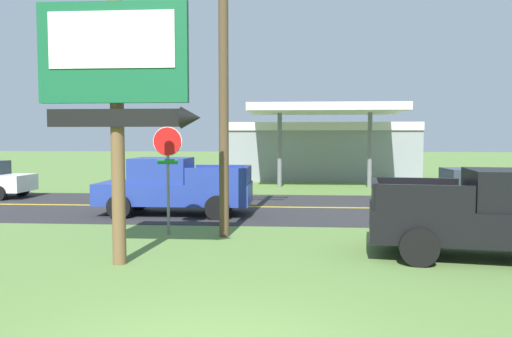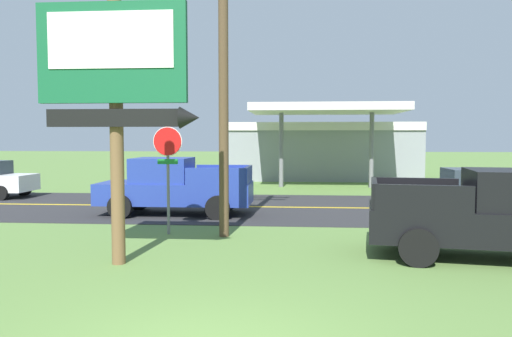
% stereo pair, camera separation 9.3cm
% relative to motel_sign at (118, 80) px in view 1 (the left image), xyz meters
% --- Properties ---
extents(road_asphalt, '(140.00, 8.00, 0.02)m').
position_rel_motel_sign_xyz_m(road_asphalt, '(2.55, 8.67, -3.81)').
color(road_asphalt, '#2B2B2D').
rests_on(road_asphalt, ground).
extents(road_centre_line, '(126.00, 0.20, 0.01)m').
position_rel_motel_sign_xyz_m(road_centre_line, '(2.55, 8.67, -3.80)').
color(road_centre_line, gold).
rests_on(road_centre_line, road_asphalt).
extents(motel_sign, '(3.31, 0.54, 5.66)m').
position_rel_motel_sign_xyz_m(motel_sign, '(0.00, 0.00, 0.00)').
color(motel_sign, brown).
rests_on(motel_sign, ground).
extents(stop_sign, '(0.80, 0.08, 2.95)m').
position_rel_motel_sign_xyz_m(stop_sign, '(0.16, 3.31, -1.80)').
color(stop_sign, slate).
rests_on(stop_sign, ground).
extents(utility_pole, '(1.72, 0.26, 9.33)m').
position_rel_motel_sign_xyz_m(utility_pole, '(1.73, 3.14, 1.12)').
color(utility_pole, brown).
rests_on(utility_pole, ground).
extents(gas_station, '(12.00, 11.50, 4.40)m').
position_rel_motel_sign_xyz_m(gas_station, '(5.29, 22.20, -1.88)').
color(gas_station, gray).
rests_on(gas_station, ground).
extents(pickup_black_parked_on_lawn, '(5.43, 2.82, 1.96)m').
position_rel_motel_sign_xyz_m(pickup_black_parked_on_lawn, '(7.95, 1.12, -2.86)').
color(pickup_black_parked_on_lawn, black).
rests_on(pickup_black_parked_on_lawn, ground).
extents(pickup_blue_on_road, '(5.20, 2.24, 1.96)m').
position_rel_motel_sign_xyz_m(pickup_blue_on_road, '(-0.53, 6.67, -2.86)').
color(pickup_blue_on_road, '#233893').
rests_on(pickup_blue_on_road, ground).
extents(car_silver_far_lane, '(4.20, 2.00, 1.64)m').
position_rel_motel_sign_xyz_m(car_silver_far_lane, '(9.54, 6.67, -2.99)').
color(car_silver_far_lane, '#A8AAAF').
rests_on(car_silver_far_lane, ground).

